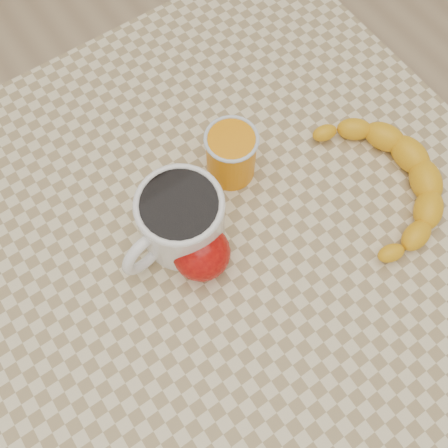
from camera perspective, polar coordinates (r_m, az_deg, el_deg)
ground at (r=1.40m, az=-0.00°, el=-12.48°), size 3.00×3.00×0.00m
table at (r=0.76m, az=-0.00°, el=-3.14°), size 0.80×0.80×0.75m
coffee_mug at (r=0.63m, az=-5.09°, el=0.57°), size 0.16×0.13×0.09m
orange_juice_glass at (r=0.68m, az=0.82°, el=7.97°), size 0.07×0.07×0.08m
apple at (r=0.63m, az=-2.61°, el=-3.28°), size 0.08×0.08×0.07m
banana at (r=0.72m, az=17.95°, el=4.51°), size 0.38×0.40×0.04m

